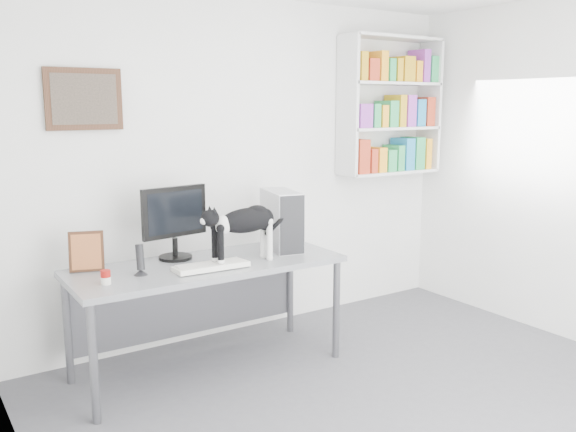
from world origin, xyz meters
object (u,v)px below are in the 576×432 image
(desk, at_px, (209,317))
(monitor, at_px, (174,222))
(keyboard, at_px, (211,266))
(cat, at_px, (245,235))
(speaker, at_px, (140,259))
(soup_can, at_px, (106,277))
(bookshelf, at_px, (390,106))
(leaning_print, at_px, (86,251))
(pc_tower, at_px, (282,220))

(desk, height_order, monitor, monitor)
(keyboard, relative_size, cat, 0.76)
(monitor, bearing_deg, cat, -54.25)
(speaker, relative_size, soup_can, 2.37)
(bookshelf, distance_m, speaker, 2.79)
(monitor, height_order, cat, monitor)
(bookshelf, xyz_separation_m, cat, (-1.86, -0.60, -0.87))
(bookshelf, height_order, keyboard, bookshelf)
(bookshelf, relative_size, leaning_print, 4.51)
(bookshelf, bearing_deg, keyboard, -164.02)
(monitor, relative_size, leaning_print, 1.92)
(bookshelf, xyz_separation_m, speaker, (-2.57, -0.49, -0.96))
(leaning_print, bearing_deg, desk, 0.92)
(bookshelf, distance_m, monitor, 2.37)
(speaker, relative_size, leaning_print, 0.76)
(desk, xyz_separation_m, keyboard, (-0.05, -0.16, 0.41))
(desk, xyz_separation_m, speaker, (-0.49, -0.04, 0.50))
(keyboard, height_order, speaker, speaker)
(keyboard, bearing_deg, leaning_print, 152.99)
(desk, xyz_separation_m, cat, (0.22, -0.14, 0.59))
(pc_tower, distance_m, cat, 0.50)
(keyboard, bearing_deg, monitor, 105.78)
(pc_tower, relative_size, speaker, 2.11)
(pc_tower, distance_m, speaker, 1.16)
(monitor, bearing_deg, leaning_print, 170.49)
(desk, height_order, keyboard, keyboard)
(monitor, relative_size, soup_can, 5.98)
(leaning_print, xyz_separation_m, cat, (0.97, -0.39, 0.06))
(keyboard, xyz_separation_m, speaker, (-0.44, 0.12, 0.09))
(speaker, xyz_separation_m, leaning_print, (-0.26, 0.28, 0.03))
(pc_tower, height_order, speaker, pc_tower)
(keyboard, distance_m, soup_can, 0.69)
(monitor, xyz_separation_m, keyboard, (0.09, -0.38, -0.25))
(desk, relative_size, speaker, 8.98)
(keyboard, xyz_separation_m, cat, (0.27, 0.01, 0.18))
(speaker, height_order, leaning_print, leaning_print)
(soup_can, height_order, cat, cat)
(bookshelf, bearing_deg, monitor, -174.19)
(monitor, bearing_deg, bookshelf, -2.20)
(desk, bearing_deg, soup_can, -170.12)
(keyboard, height_order, leaning_print, leaning_print)
(bookshelf, xyz_separation_m, pc_tower, (-1.42, -0.38, -0.84))
(pc_tower, xyz_separation_m, soup_can, (-1.40, -0.20, -0.18))
(bookshelf, distance_m, desk, 2.58)
(leaning_print, bearing_deg, bookshelf, 23.17)
(monitor, distance_m, cat, 0.52)
(monitor, bearing_deg, soup_can, -157.77)
(pc_tower, xyz_separation_m, leaning_print, (-1.41, 0.17, -0.08))
(soup_can, distance_m, cat, 0.97)
(keyboard, xyz_separation_m, leaning_print, (-0.70, 0.40, 0.12))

